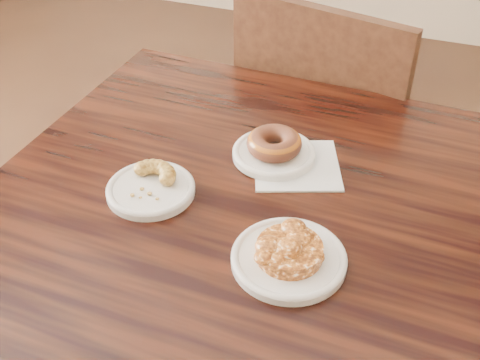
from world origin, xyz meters
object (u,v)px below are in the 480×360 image
(cafe_table, at_px, (247,348))
(apple_fritter, at_px, (289,248))
(cruller_fragment, at_px, (150,181))
(chair_far, at_px, (341,140))
(glazed_donut, at_px, (274,143))

(cafe_table, distance_m, apple_fritter, 0.42)
(cafe_table, xyz_separation_m, cruller_fragment, (-0.17, -0.02, 0.40))
(chair_far, distance_m, cruller_fragment, 0.81)
(chair_far, relative_size, cruller_fragment, 9.39)
(chair_far, xyz_separation_m, glazed_donut, (-0.04, -0.54, 0.33))
(glazed_donut, bearing_deg, apple_fritter, -67.48)
(glazed_donut, distance_m, cruller_fragment, 0.23)
(glazed_donut, xyz_separation_m, cruller_fragment, (-0.16, -0.17, -0.01))
(glazed_donut, height_order, apple_fritter, glazed_donut)
(cafe_table, relative_size, chair_far, 1.01)
(cruller_fragment, bearing_deg, chair_far, 74.26)
(cafe_table, height_order, chair_far, chair_far)
(cafe_table, bearing_deg, glazed_donut, 93.80)
(glazed_donut, distance_m, apple_fritter, 0.26)
(chair_far, bearing_deg, cruller_fragment, 87.77)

